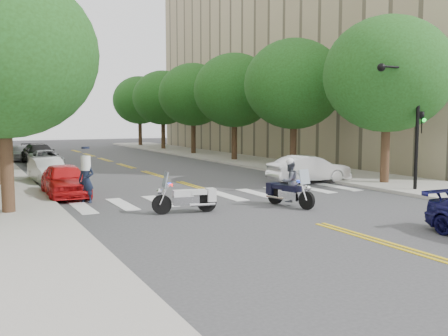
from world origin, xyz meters
TOP-DOWN VIEW (x-y plane):
  - ground at (0.00, 0.00)m, footprint 140.00×140.00m
  - sidewalk_right at (9.50, 22.00)m, footprint 5.00×60.00m
  - building_right at (26.00, 26.00)m, footprint 26.00×44.00m
  - tree_l_0 at (-8.80, 6.00)m, footprint 6.40×6.40m
  - tree_r_0 at (8.80, 6.00)m, footprint 6.40×6.40m
  - tree_r_1 at (8.80, 14.00)m, footprint 6.40×6.40m
  - tree_r_2 at (8.80, 22.00)m, footprint 6.40×6.40m
  - tree_r_3 at (8.80, 30.00)m, footprint 6.40×6.40m
  - tree_r_4 at (8.80, 38.00)m, footprint 6.40×6.40m
  - tree_r_5 at (8.80, 46.00)m, footprint 6.40×6.40m
  - traffic_signal_pole at (7.72, 3.50)m, footprint 2.82×0.42m
  - motorcycle_police at (0.94, 3.13)m, footprint 0.90×2.30m
  - motorcycle_parked at (-2.95, 3.66)m, footprint 2.34×0.78m
  - officer_standing at (-5.80, 7.56)m, footprint 0.78×0.77m
  - convertible at (5.95, 8.50)m, footprint 4.49×1.87m
  - parked_car_a at (-6.30, 9.50)m, footprint 1.78×4.28m
  - parked_car_b at (-6.30, 14.50)m, footprint 1.69×4.09m
  - parked_car_c at (-5.20, 23.50)m, footprint 2.10×4.35m
  - parked_car_d at (-5.20, 26.95)m, footprint 2.40×5.20m
  - parked_car_e at (-6.30, 30.32)m, footprint 1.73×3.90m

SIDE VIEW (x-z plane):
  - ground at x=0.00m, z-range 0.00..0.00m
  - sidewalk_right at x=9.50m, z-range 0.00..0.15m
  - motorcycle_parked at x=-2.95m, z-range -0.23..1.29m
  - parked_car_c at x=-5.20m, z-range 0.00..1.19m
  - parked_car_e at x=-6.30m, z-range 0.00..1.30m
  - parked_car_b at x=-6.30m, z-range 0.00..1.32m
  - convertible at x=5.95m, z-range 0.00..1.44m
  - parked_car_a at x=-6.30m, z-range 0.00..1.45m
  - parked_car_d at x=-5.20m, z-range 0.00..1.47m
  - motorcycle_police at x=0.94m, z-range -0.10..1.78m
  - officer_standing at x=-5.80m, z-range 0.00..1.81m
  - traffic_signal_pole at x=7.72m, z-range 0.72..6.72m
  - tree_l_0 at x=-8.80m, z-range 1.33..9.78m
  - tree_r_0 at x=8.80m, z-range 1.33..9.78m
  - tree_r_1 at x=8.80m, z-range 1.33..9.78m
  - tree_r_2 at x=8.80m, z-range 1.33..9.78m
  - tree_r_3 at x=8.80m, z-range 1.33..9.78m
  - tree_r_4 at x=8.80m, z-range 1.33..9.78m
  - tree_r_5 at x=8.80m, z-range 1.33..9.78m
  - building_right at x=26.00m, z-range 0.00..22.00m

